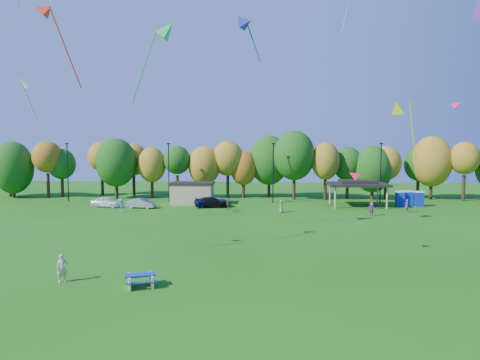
# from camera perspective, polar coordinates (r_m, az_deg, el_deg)

# --- Properties ---
(ground) EXTENTS (160.00, 160.00, 0.00)m
(ground) POSITION_cam_1_polar(r_m,az_deg,el_deg) (26.14, 1.04, -14.32)
(ground) COLOR #19600F
(ground) RESTS_ON ground
(tree_line) EXTENTS (93.57, 10.55, 11.15)m
(tree_line) POSITION_cam_1_polar(r_m,az_deg,el_deg) (70.34, 1.91, 2.31)
(tree_line) COLOR black
(tree_line) RESTS_ON ground
(lamp_posts) EXTENTS (64.50, 0.25, 9.09)m
(lamp_posts) POSITION_cam_1_polar(r_m,az_deg,el_deg) (64.84, 4.43, 1.24)
(lamp_posts) COLOR black
(lamp_posts) RESTS_ON ground
(utility_building) EXTENTS (6.30, 4.30, 3.25)m
(utility_building) POSITION_cam_1_polar(r_m,az_deg,el_deg) (64.08, -6.36, -1.74)
(utility_building) COLOR tan
(utility_building) RESTS_ON ground
(pavilion) EXTENTS (8.20, 6.20, 3.77)m
(pavilion) POSITION_cam_1_polar(r_m,az_deg,el_deg) (63.28, 15.39, -0.50)
(pavilion) COLOR tan
(pavilion) RESTS_ON ground
(porta_potties) EXTENTS (3.75, 1.89, 2.18)m
(porta_potties) POSITION_cam_1_polar(r_m,az_deg,el_deg) (66.15, 21.60, -2.30)
(porta_potties) COLOR #0D28B3
(porta_potties) RESTS_ON ground
(picnic_table) EXTENTS (2.24, 2.05, 0.79)m
(picnic_table) POSITION_cam_1_polar(r_m,az_deg,el_deg) (27.04, -13.12, -12.78)
(picnic_table) COLOR tan
(picnic_table) RESTS_ON ground
(kite_flyer) EXTENTS (0.77, 0.71, 1.77)m
(kite_flyer) POSITION_cam_1_polar(r_m,az_deg,el_deg) (29.31, -22.63, -10.79)
(kite_flyer) COLOR beige
(kite_flyer) RESTS_ON ground
(car_a) EXTENTS (4.53, 2.38, 1.47)m
(car_a) POSITION_cam_1_polar(r_m,az_deg,el_deg) (63.25, -17.38, -2.81)
(car_a) COLOR white
(car_a) RESTS_ON ground
(car_b) EXTENTS (4.20, 1.94, 1.33)m
(car_b) POSITION_cam_1_polar(r_m,az_deg,el_deg) (60.94, -13.00, -3.05)
(car_b) COLOR #98979C
(car_b) RESTS_ON ground
(car_c) EXTENTS (5.73, 3.77, 1.46)m
(car_c) POSITION_cam_1_polar(r_m,az_deg,el_deg) (60.55, -3.64, -2.93)
(car_c) COLOR #0E1254
(car_c) RESTS_ON ground
(car_d) EXTENTS (5.16, 2.95, 1.41)m
(car_d) POSITION_cam_1_polar(r_m,az_deg,el_deg) (60.18, -3.70, -3.01)
(car_d) COLOR black
(car_d) RESTS_ON ground
(far_person_0) EXTENTS (0.70, 0.57, 1.67)m
(far_person_0) POSITION_cam_1_polar(r_m,az_deg,el_deg) (59.54, 21.33, -3.24)
(far_person_0) COLOR #98478C
(far_person_0) RESTS_ON ground
(far_person_1) EXTENTS (1.69, 0.90, 1.74)m
(far_person_1) POSITION_cam_1_polar(r_m,az_deg,el_deg) (55.08, 17.15, -3.69)
(far_person_1) COLOR #AB48AD
(far_person_1) RESTS_ON ground
(far_person_2) EXTENTS (1.28, 0.92, 1.78)m
(far_person_2) POSITION_cam_1_polar(r_m,az_deg,el_deg) (57.81, -15.56, -3.27)
(far_person_2) COLOR #5190B3
(far_person_2) RESTS_ON ground
(far_person_3) EXTENTS (0.60, 0.84, 1.61)m
(far_person_3) POSITION_cam_1_polar(r_m,az_deg,el_deg) (55.69, 5.52, -3.50)
(far_person_3) COLOR #84815A
(far_person_3) RESTS_ON ground
(far_person_4) EXTENTS (0.90, 1.02, 1.65)m
(far_person_4) POSITION_cam_1_polar(r_m,az_deg,el_deg) (57.54, -1.55, -3.21)
(far_person_4) COLOR olive
(far_person_4) RESTS_ON ground
(far_person_5) EXTENTS (0.94, 0.84, 1.60)m
(far_person_5) POSITION_cam_1_polar(r_m,az_deg,el_deg) (65.07, -18.20, -2.58)
(far_person_5) COLOR #41418F
(far_person_5) RESTS_ON ground
(kite_2) EXTENTS (1.72, 1.60, 1.40)m
(kite_2) POSITION_cam_1_polar(r_m,az_deg,el_deg) (56.88, 26.99, 8.92)
(kite_2) COLOR #E11A52
(kite_4) EXTENTS (4.49, 1.71, 7.58)m
(kite_4) POSITION_cam_1_polar(r_m,az_deg,el_deg) (40.76, -9.74, 19.05)
(kite_4) COLOR green
(kite_7) EXTENTS (2.54, 2.95, 5.45)m
(kite_7) POSITION_cam_1_polar(r_m,az_deg,el_deg) (38.52, 20.32, 9.05)
(kite_7) COLOR yellow
(kite_8) EXTENTS (1.21, 1.04, 1.06)m
(kite_8) POSITION_cam_1_polar(r_m,az_deg,el_deg) (33.33, 14.84, 0.62)
(kite_8) COLOR #F60D34
(kite_9) EXTENTS (3.00, 2.02, 4.66)m
(kite_9) POSITION_cam_1_polar(r_m,az_deg,el_deg) (41.70, 0.16, 20.40)
(kite_9) COLOR #1C289D
(kite_10) EXTENTS (3.63, 1.26, 6.27)m
(kite_10) POSITION_cam_1_polar(r_m,az_deg,el_deg) (35.46, -24.88, 19.70)
(kite_10) COLOR red
(kite_12) EXTENTS (1.82, 1.83, 3.39)m
(kite_12) POSITION_cam_1_polar(r_m,az_deg,el_deg) (33.96, -26.85, 11.56)
(kite_12) COLOR silver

